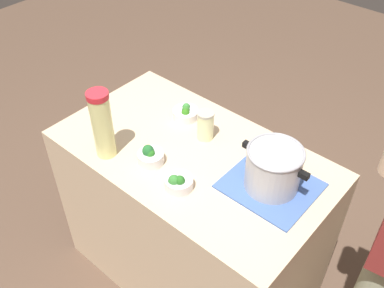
# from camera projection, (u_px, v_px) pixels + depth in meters

# --- Properties ---
(ground_plane) EXTENTS (8.00, 8.00, 0.00)m
(ground_plane) POSITION_uv_depth(u_px,v_px,m) (192.00, 268.00, 2.55)
(ground_plane) COLOR brown
(counter_slab) EXTENTS (1.25, 0.71, 0.91)m
(counter_slab) POSITION_uv_depth(u_px,v_px,m) (192.00, 218.00, 2.25)
(counter_slab) COLOR beige
(counter_slab) RESTS_ON ground_plane
(dish_cloth) EXTENTS (0.35, 0.32, 0.01)m
(dish_cloth) POSITION_uv_depth(u_px,v_px,m) (270.00, 186.00, 1.80)
(dish_cloth) COLOR #4666AA
(dish_cloth) RESTS_ON counter_slab
(cooking_pot) EXTENTS (0.30, 0.23, 0.19)m
(cooking_pot) POSITION_uv_depth(u_px,v_px,m) (273.00, 168.00, 1.73)
(cooking_pot) COLOR #B7B7BC
(cooking_pot) RESTS_ON dish_cloth
(lemonade_pitcher) EXTENTS (0.09, 0.09, 0.32)m
(lemonade_pitcher) POSITION_uv_depth(u_px,v_px,m) (102.00, 124.00, 1.84)
(lemonade_pitcher) COLOR #EBEB97
(lemonade_pitcher) RESTS_ON counter_slab
(mason_jar) EXTENTS (0.08, 0.08, 0.14)m
(mason_jar) POSITION_uv_depth(u_px,v_px,m) (205.00, 125.00, 1.99)
(mason_jar) COLOR beige
(mason_jar) RESTS_ON counter_slab
(broccoli_bowl_front) EXTENTS (0.12, 0.12, 0.07)m
(broccoli_bowl_front) POSITION_uv_depth(u_px,v_px,m) (178.00, 183.00, 1.77)
(broccoli_bowl_front) COLOR silver
(broccoli_bowl_front) RESTS_ON counter_slab
(broccoli_bowl_center) EXTENTS (0.12, 0.12, 0.06)m
(broccoli_bowl_center) POSITION_uv_depth(u_px,v_px,m) (186.00, 113.00, 2.13)
(broccoli_bowl_center) COLOR silver
(broccoli_bowl_center) RESTS_ON counter_slab
(broccoli_bowl_back) EXTENTS (0.11, 0.11, 0.09)m
(broccoli_bowl_back) POSITION_uv_depth(u_px,v_px,m) (150.00, 156.00, 1.89)
(broccoli_bowl_back) COLOR silver
(broccoli_bowl_back) RESTS_ON counter_slab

